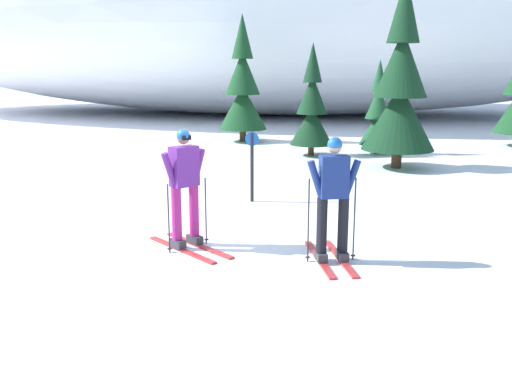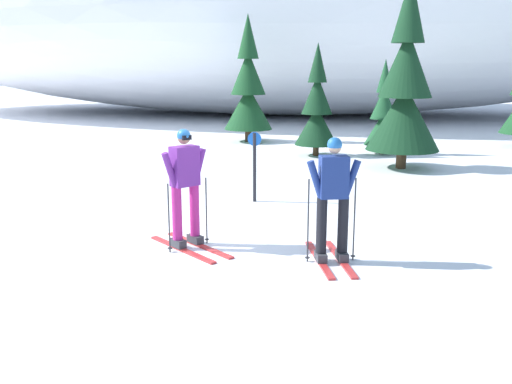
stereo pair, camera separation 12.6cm
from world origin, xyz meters
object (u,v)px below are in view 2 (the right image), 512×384
object	(u,v)px
trail_marker_post	(255,162)
skier_purple_jacket	(185,186)
pine_tree_center_right	(405,89)
pine_tree_center_left	(317,109)
skier_navy_jacket	(333,198)
pine_tree_far_left	(248,89)
pine_tree_center	(383,115)

from	to	relation	value
trail_marker_post	skier_purple_jacket	bearing A→B (deg)	-98.77
pine_tree_center_right	pine_tree_center_left	bearing A→B (deg)	144.13
skier_navy_jacket	trail_marker_post	world-z (taller)	skier_navy_jacket
trail_marker_post	pine_tree_center_left	bearing A→B (deg)	83.13
skier_purple_jacket	pine_tree_center_left	world-z (taller)	pine_tree_center_left
trail_marker_post	skier_navy_jacket	bearing A→B (deg)	-62.76
pine_tree_far_left	trail_marker_post	xyz separation A→B (m)	(1.95, -9.10, -1.07)
pine_tree_center_left	pine_tree_center_right	world-z (taller)	pine_tree_center_right
pine_tree_center_left	pine_tree_center_right	xyz separation A→B (m)	(2.45, -1.77, 0.69)
skier_navy_jacket	pine_tree_center_left	size ratio (longest dim) A/B	0.53
skier_navy_jacket	pine_tree_far_left	size ratio (longest dim) A/B	0.40
pine_tree_far_left	pine_tree_center	bearing A→B (deg)	-24.45
skier_navy_jacket	trail_marker_post	size ratio (longest dim) A/B	1.25
skier_navy_jacket	pine_tree_center_right	bearing A→B (deg)	79.59
skier_navy_jacket	pine_tree_center	distance (m)	10.43
skier_navy_jacket	pine_tree_center	world-z (taller)	pine_tree_center
pine_tree_center_right	skier_purple_jacket	bearing A→B (deg)	-115.91
skier_purple_jacket	pine_tree_center_left	xyz separation A→B (m)	(1.23, 9.37, 0.46)
skier_purple_jacket	pine_tree_center_left	bearing A→B (deg)	82.50
pine_tree_center_left	trail_marker_post	bearing A→B (deg)	-96.87
skier_purple_jacket	skier_navy_jacket	distance (m)	2.26
skier_purple_jacket	pine_tree_center_right	xyz separation A→B (m)	(3.69, 7.59, 1.15)
skier_navy_jacket	pine_tree_center_right	world-z (taller)	pine_tree_center_right
pine_tree_center_left	pine_tree_center_right	bearing A→B (deg)	-35.87
skier_purple_jacket	skier_navy_jacket	bearing A→B (deg)	-7.59
skier_purple_jacket	pine_tree_center_left	distance (m)	9.46
pine_tree_far_left	trail_marker_post	world-z (taller)	pine_tree_far_left
pine_tree_center_left	pine_tree_center	size ratio (longest dim) A/B	1.17
pine_tree_center	pine_tree_center_left	bearing A→B (deg)	-160.54
pine_tree_center_left	pine_tree_center_right	distance (m)	3.11
skier_navy_jacket	pine_tree_center_right	xyz separation A→B (m)	(1.45, 7.89, 1.17)
pine_tree_center	pine_tree_far_left	bearing A→B (deg)	155.55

